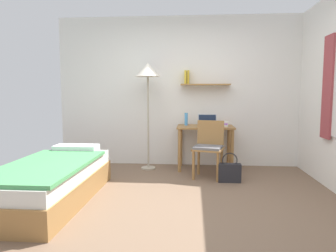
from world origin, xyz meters
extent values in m
plane|color=brown|center=(0.00, 0.00, 0.00)|extent=(5.28, 5.28, 0.00)
cube|color=white|center=(0.00, 2.02, 1.30)|extent=(4.40, 0.05, 2.60)
cube|color=#9E703D|center=(0.39, 1.89, 1.42)|extent=(0.84, 0.22, 0.02)
cube|color=gold|center=(0.05, 1.90, 1.55)|extent=(0.04, 0.18, 0.23)
cube|color=gold|center=(0.10, 1.93, 1.55)|extent=(0.04, 0.12, 0.23)
cube|color=#993D42|center=(1.96, 0.82, 1.35)|extent=(0.03, 0.28, 1.36)
cube|color=#9E703D|center=(-1.47, -0.03, 0.14)|extent=(0.86, 2.02, 0.28)
cube|color=silver|center=(-1.47, -0.03, 0.36)|extent=(0.82, 1.96, 0.16)
cube|color=#4C9E5B|center=(-1.47, -0.15, 0.46)|extent=(0.88, 1.66, 0.04)
cube|color=white|center=(-1.47, 0.76, 0.49)|extent=(0.60, 0.28, 0.10)
cube|color=#9E703D|center=(0.39, 1.70, 0.71)|extent=(0.93, 0.57, 0.03)
cylinder|color=#9E703D|center=(-0.03, 1.46, 0.35)|extent=(0.06, 0.06, 0.70)
cylinder|color=#9E703D|center=(0.81, 1.46, 0.35)|extent=(0.06, 0.06, 0.70)
cylinder|color=#9E703D|center=(-0.03, 1.94, 0.35)|extent=(0.06, 0.06, 0.70)
cylinder|color=#9E703D|center=(0.81, 1.94, 0.35)|extent=(0.06, 0.06, 0.70)
cube|color=#9E703D|center=(0.41, 1.14, 0.44)|extent=(0.52, 0.49, 0.03)
cube|color=slate|center=(0.41, 1.14, 0.47)|extent=(0.47, 0.45, 0.04)
cube|color=#9E703D|center=(0.46, 1.31, 0.67)|extent=(0.40, 0.14, 0.37)
cylinder|color=#9E703D|center=(0.20, 1.02, 0.21)|extent=(0.04, 0.04, 0.43)
cylinder|color=#9E703D|center=(0.55, 0.93, 0.21)|extent=(0.04, 0.04, 0.43)
cylinder|color=#9E703D|center=(0.28, 1.34, 0.21)|extent=(0.04, 0.04, 0.43)
cylinder|color=#9E703D|center=(0.63, 1.25, 0.21)|extent=(0.04, 0.04, 0.43)
cylinder|color=#B2A893|center=(-0.56, 1.65, 0.01)|extent=(0.24, 0.24, 0.02)
cylinder|color=#B2A893|center=(-0.56, 1.65, 0.79)|extent=(0.03, 0.03, 1.52)
cone|color=silver|center=(-0.56, 1.65, 1.66)|extent=(0.41, 0.41, 0.22)
cube|color=#B7BABF|center=(0.42, 1.68, 0.74)|extent=(0.33, 0.21, 0.01)
cube|color=#B7BABF|center=(0.42, 1.76, 0.84)|extent=(0.32, 0.06, 0.19)
cube|color=black|center=(0.42, 1.75, 0.83)|extent=(0.29, 0.05, 0.16)
cylinder|color=#4C99DB|center=(0.07, 1.78, 0.84)|extent=(0.06, 0.06, 0.21)
cube|color=silver|center=(0.68, 1.71, 0.75)|extent=(0.18, 0.25, 0.03)
cube|color=purple|center=(0.69, 1.72, 0.77)|extent=(0.15, 0.23, 0.02)
cube|color=silver|center=(0.70, 1.71, 0.80)|extent=(0.17, 0.19, 0.03)
cube|color=#232328|center=(0.71, 0.95, 0.13)|extent=(0.32, 0.13, 0.27)
torus|color=#232328|center=(0.71, 0.95, 0.32)|extent=(0.22, 0.02, 0.22)
camera|label=1|loc=(0.19, -3.48, 1.27)|focal=33.22mm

